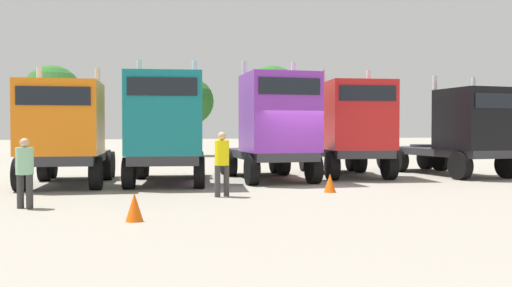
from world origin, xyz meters
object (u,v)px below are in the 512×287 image
object	(u,v)px
semi_truck_black	(463,132)
traffic_cone_mid	(134,207)
semi_truck_orange	(65,132)
traffic_cone_near	(330,183)
semi_truck_teal	(166,128)
semi_truck_purple	(275,127)
visitor_with_camera	(25,168)
semi_truck_red	(352,128)
visitor_in_hivis	(222,159)

from	to	relation	value
semi_truck_black	traffic_cone_mid	xyz separation A→B (m)	(-13.61, -6.59, -1.50)
semi_truck_orange	traffic_cone_near	bearing A→B (deg)	69.47
semi_truck_teal	semi_truck_purple	xyz separation A→B (m)	(3.92, 0.05, 0.06)
semi_truck_purple	visitor_with_camera	distance (m)	9.15
semi_truck_purple	traffic_cone_mid	world-z (taller)	semi_truck_purple
visitor_with_camera	traffic_cone_near	world-z (taller)	visitor_with_camera
semi_truck_orange	semi_truck_red	size ratio (longest dim) A/B	0.97
visitor_in_hivis	traffic_cone_near	world-z (taller)	visitor_in_hivis
semi_truck_teal	traffic_cone_mid	bearing A→B (deg)	-1.73
semi_truck_purple	semi_truck_red	distance (m)	3.52
semi_truck_red	semi_truck_black	xyz separation A→B (m)	(4.42, -1.02, -0.16)
traffic_cone_mid	semi_truck_teal	bearing A→B (deg)	75.57
visitor_in_hivis	semi_truck_red	bearing A→B (deg)	109.88
semi_truck_red	semi_truck_orange	bearing A→B (deg)	-78.08
visitor_in_hivis	semi_truck_purple	bearing A→B (deg)	127.44
semi_truck_red	visitor_in_hivis	xyz separation A→B (m)	(-6.45, -4.30, -0.90)
semi_truck_teal	visitor_in_hivis	distance (m)	3.88
semi_truck_teal	semi_truck_black	distance (m)	11.82
semi_truck_teal	visitor_in_hivis	world-z (taller)	semi_truck_teal
semi_truck_red	semi_truck_black	distance (m)	4.54
semi_truck_purple	semi_truck_red	xyz separation A→B (m)	(3.47, 0.59, -0.03)
semi_truck_purple	semi_truck_red	bearing A→B (deg)	104.51
semi_truck_red	traffic_cone_mid	size ratio (longest dim) A/B	10.58
visitor_in_hivis	traffic_cone_mid	distance (m)	4.37
semi_truck_black	traffic_cone_mid	bearing A→B (deg)	-63.23
traffic_cone_near	semi_truck_red	bearing A→B (deg)	54.03
traffic_cone_mid	traffic_cone_near	bearing A→B (deg)	28.65
visitor_in_hivis	traffic_cone_mid	size ratio (longest dim) A/B	3.09
traffic_cone_mid	semi_truck_orange	bearing A→B (deg)	100.65
semi_truck_purple	visitor_in_hivis	world-z (taller)	semi_truck_purple
visitor_in_hivis	visitor_with_camera	xyz separation A→B (m)	(-4.99, -0.69, -0.09)
semi_truck_orange	visitor_in_hivis	world-z (taller)	semi_truck_orange
traffic_cone_near	semi_truck_purple	bearing A→B (deg)	95.33
semi_truck_purple	visitor_in_hivis	size ratio (longest dim) A/B	3.41
semi_truck_black	visitor_with_camera	distance (m)	16.36
visitor_with_camera	visitor_in_hivis	bearing A→B (deg)	138.10
traffic_cone_near	traffic_cone_mid	xyz separation A→B (m)	(-6.06, -3.31, 0.01)
semi_truck_teal	visitor_in_hivis	size ratio (longest dim) A/B	3.52
traffic_cone_mid	semi_truck_black	bearing A→B (deg)	25.85
semi_truck_black	traffic_cone_near	distance (m)	8.37
traffic_cone_near	traffic_cone_mid	world-z (taller)	traffic_cone_mid
semi_truck_purple	visitor_in_hivis	distance (m)	4.84
semi_truck_red	visitor_in_hivis	size ratio (longest dim) A/B	3.42
traffic_cone_near	semi_truck_orange	bearing A→B (deg)	150.57
visitor_with_camera	traffic_cone_near	xyz separation A→B (m)	(8.31, 0.67, -0.68)
semi_truck_teal	semi_truck_red	bearing A→B (deg)	107.62
semi_truck_orange	traffic_cone_mid	bearing A→B (deg)	19.55
semi_truck_red	semi_truck_teal	bearing A→B (deg)	-73.64
semi_truck_teal	semi_truck_purple	size ratio (longest dim) A/B	1.03
visitor_in_hivis	traffic_cone_near	size ratio (longest dim) A/B	3.20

